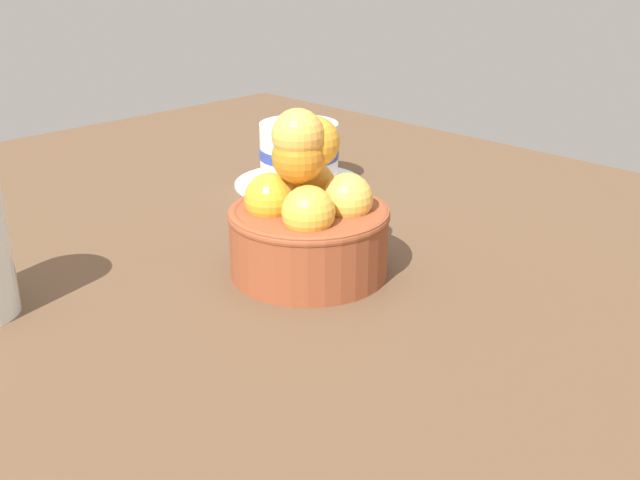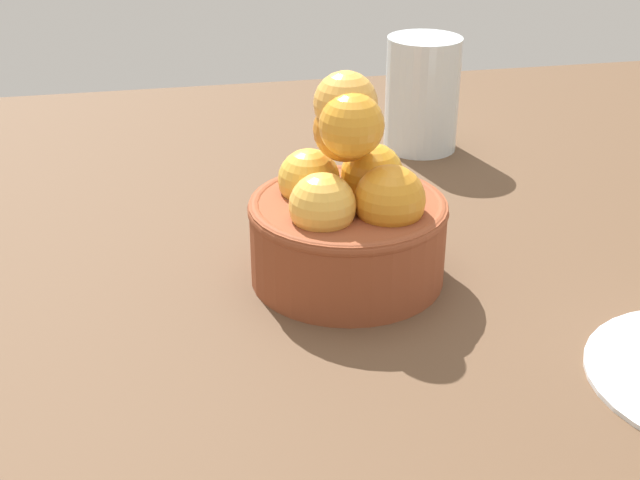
{
  "view_description": "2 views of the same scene",
  "coord_description": "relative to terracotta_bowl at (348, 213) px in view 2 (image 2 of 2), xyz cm",
  "views": [
    {
      "loc": [
        -42.66,
        41.19,
        27.4
      ],
      "look_at": [
        -1.02,
        -0.3,
        3.23
      ],
      "focal_mm": 42.31,
      "sensor_mm": 36.0,
      "label": 1
    },
    {
      "loc": [
        -12.28,
        -51.29,
        29.62
      ],
      "look_at": [
        -1.93,
        0.04,
        3.09
      ],
      "focal_mm": 47.97,
      "sensor_mm": 36.0,
      "label": 2
    }
  ],
  "objects": [
    {
      "name": "terracotta_bowl",
      "position": [
        0.0,
        0.0,
        0.0
      ],
      "size": [
        13.7,
        13.7,
        14.51
      ],
      "color": "brown",
      "rests_on": "ground_plane"
    },
    {
      "name": "ground_plane",
      "position": [
        -0.05,
        -0.04,
        -6.61
      ],
      "size": [
        123.93,
        97.55,
        3.24
      ],
      "primitive_type": "cube",
      "color": "brown"
    },
    {
      "name": "water_glass",
      "position": [
        12.69,
        23.71,
        0.39
      ],
      "size": [
        7.01,
        7.01,
        10.78
      ],
      "primitive_type": "cylinder",
      "color": "silver",
      "rests_on": "ground_plane"
    }
  ]
}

